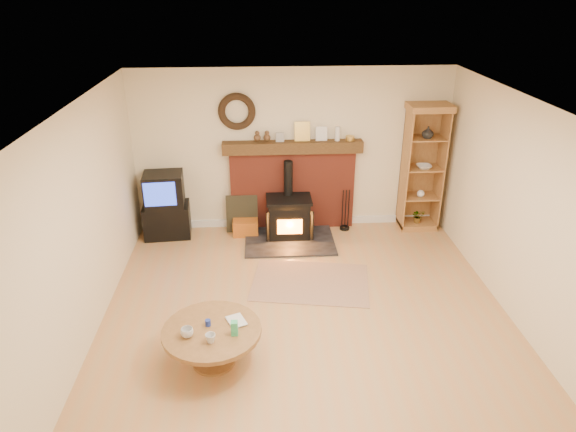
{
  "coord_description": "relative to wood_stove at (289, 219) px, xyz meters",
  "views": [
    {
      "loc": [
        -0.54,
        -5.06,
        3.79
      ],
      "look_at": [
        -0.17,
        1.0,
        0.97
      ],
      "focal_mm": 32.0,
      "sensor_mm": 36.0,
      "label": 1
    }
  ],
  "objects": [
    {
      "name": "wood_stove",
      "position": [
        0.0,
        0.0,
        0.0
      ],
      "size": [
        1.4,
        1.0,
        1.23
      ],
      "color": "black",
      "rests_on": "ground"
    },
    {
      "name": "chimney_breast",
      "position": [
        0.08,
        0.4,
        0.48
      ],
      "size": [
        2.2,
        0.22,
        1.78
      ],
      "color": "maroon",
      "rests_on": "ground"
    },
    {
      "name": "room_shell",
      "position": [
        0.06,
        -2.17,
        1.4
      ],
      "size": [
        5.02,
        5.52,
        2.61
      ],
      "color": "beige",
      "rests_on": "ground"
    },
    {
      "name": "tv_unit",
      "position": [
        -1.95,
        0.2,
        0.18
      ],
      "size": [
        0.76,
        0.56,
        1.06
      ],
      "color": "black",
      "rests_on": "ground"
    },
    {
      "name": "fire_tools",
      "position": [
        0.94,
        0.23,
        -0.19
      ],
      "size": [
        0.16,
        0.16,
        0.7
      ],
      "color": "black",
      "rests_on": "ground"
    },
    {
      "name": "ground",
      "position": [
        0.08,
        -2.27,
        -0.32
      ],
      "size": [
        5.5,
        5.5,
        0.0
      ],
      "primitive_type": "plane",
      "color": "tan",
      "rests_on": "ground"
    },
    {
      "name": "curio_cabinet",
      "position": [
        2.16,
        0.29,
        0.71
      ],
      "size": [
        0.66,
        0.48,
        2.06
      ],
      "color": "brown",
      "rests_on": "ground"
    },
    {
      "name": "coffee_table",
      "position": [
        -1.0,
        -2.92,
        0.04
      ],
      "size": [
        1.05,
        1.05,
        0.61
      ],
      "color": "brown",
      "rests_on": "ground"
    },
    {
      "name": "firelog_box",
      "position": [
        -0.7,
        0.13,
        -0.2
      ],
      "size": [
        0.4,
        0.25,
        0.25
      ],
      "primitive_type": "cube",
      "rotation": [
        0.0,
        0.0,
        0.0
      ],
      "color": "#BF701F",
      "rests_on": "ground"
    },
    {
      "name": "leaning_painting",
      "position": [
        -0.75,
        0.28,
        -0.01
      ],
      "size": [
        0.51,
        0.14,
        0.61
      ],
      "primitive_type": "cube",
      "rotation": [
        -0.17,
        0.0,
        0.0
      ],
      "color": "black",
      "rests_on": "ground"
    },
    {
      "name": "area_rug",
      "position": [
        0.21,
        -1.37,
        -0.31
      ],
      "size": [
        1.73,
        1.33,
        0.01
      ],
      "primitive_type": "cube",
      "rotation": [
        0.0,
        0.0,
        -0.16
      ],
      "color": "brown",
      "rests_on": "ground"
    }
  ]
}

